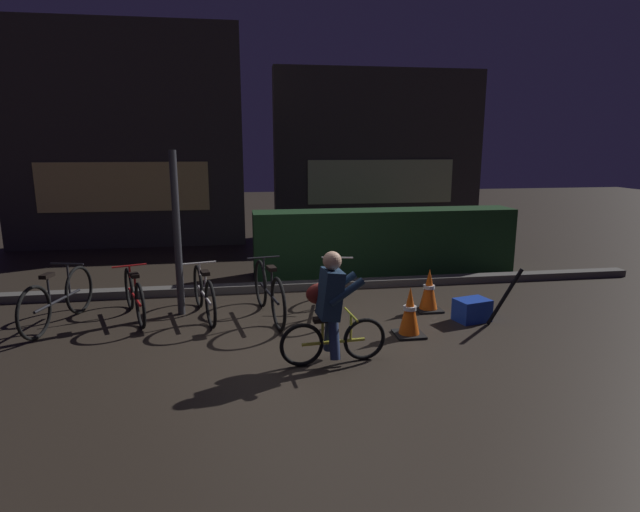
# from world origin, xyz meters

# --- Properties ---
(ground_plane) EXTENTS (40.00, 40.00, 0.00)m
(ground_plane) POSITION_xyz_m (0.00, 0.00, 0.00)
(ground_plane) COLOR #2D261E
(sidewalk_curb) EXTENTS (12.00, 0.24, 0.12)m
(sidewalk_curb) POSITION_xyz_m (0.00, 2.20, 0.06)
(sidewalk_curb) COLOR #56544F
(sidewalk_curb) RESTS_ON ground
(hedge_row) EXTENTS (4.80, 0.70, 1.17)m
(hedge_row) POSITION_xyz_m (1.80, 3.10, 0.59)
(hedge_row) COLOR #19381C
(hedge_row) RESTS_ON ground
(storefront_left) EXTENTS (5.32, 0.54, 4.98)m
(storefront_left) POSITION_xyz_m (-3.36, 6.50, 2.47)
(storefront_left) COLOR #383330
(storefront_left) RESTS_ON ground
(storefront_right) EXTENTS (5.40, 0.54, 4.19)m
(storefront_right) POSITION_xyz_m (2.78, 7.20, 2.09)
(storefront_right) COLOR #383330
(storefront_right) RESTS_ON ground
(street_post) EXTENTS (0.10, 0.10, 2.27)m
(street_post) POSITION_xyz_m (-1.68, 1.20, 1.13)
(street_post) COLOR #2D2D33
(street_post) RESTS_ON ground
(parked_bike_leftmost) EXTENTS (0.52, 1.65, 0.78)m
(parked_bike_leftmost) POSITION_xyz_m (-3.21, 0.98, 0.35)
(parked_bike_leftmost) COLOR black
(parked_bike_leftmost) RESTS_ON ground
(parked_bike_left_mid) EXTENTS (0.58, 1.45, 0.70)m
(parked_bike_left_mid) POSITION_xyz_m (-2.28, 1.11, 0.32)
(parked_bike_left_mid) COLOR black
(parked_bike_left_mid) RESTS_ON ground
(parked_bike_center_left) EXTENTS (0.49, 1.54, 0.72)m
(parked_bike_center_left) POSITION_xyz_m (-1.34, 1.02, 0.33)
(parked_bike_center_left) COLOR black
(parked_bike_center_left) RESTS_ON ground
(parked_bike_center_right) EXTENTS (0.46, 1.72, 0.80)m
(parked_bike_center_right) POSITION_xyz_m (-0.47, 0.86, 0.36)
(parked_bike_center_right) COLOR black
(parked_bike_center_right) RESTS_ON ground
(parked_bike_right_mid) EXTENTS (0.48, 1.54, 0.72)m
(parked_bike_right_mid) POSITION_xyz_m (0.51, 1.05, 0.33)
(parked_bike_right_mid) COLOR black
(parked_bike_right_mid) RESTS_ON ground
(traffic_cone_near) EXTENTS (0.36, 0.36, 0.63)m
(traffic_cone_near) POSITION_xyz_m (1.21, -0.10, 0.30)
(traffic_cone_near) COLOR black
(traffic_cone_near) RESTS_ON ground
(traffic_cone_far) EXTENTS (0.36, 0.36, 0.61)m
(traffic_cone_far) POSITION_xyz_m (1.81, 0.82, 0.29)
(traffic_cone_far) COLOR black
(traffic_cone_far) RESTS_ON ground
(blue_crate) EXTENTS (0.50, 0.41, 0.30)m
(blue_crate) POSITION_xyz_m (2.23, 0.30, 0.15)
(blue_crate) COLOR #193DB7
(blue_crate) RESTS_ON ground
(cyclist) EXTENTS (1.19, 0.50, 1.25)m
(cyclist) POSITION_xyz_m (0.10, -0.75, 0.63)
(cyclist) COLOR black
(cyclist) RESTS_ON ground
(closed_umbrella) EXTENTS (0.42, 0.17, 0.78)m
(closed_umbrella) POSITION_xyz_m (2.55, 0.05, 0.39)
(closed_umbrella) COLOR black
(closed_umbrella) RESTS_ON ground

